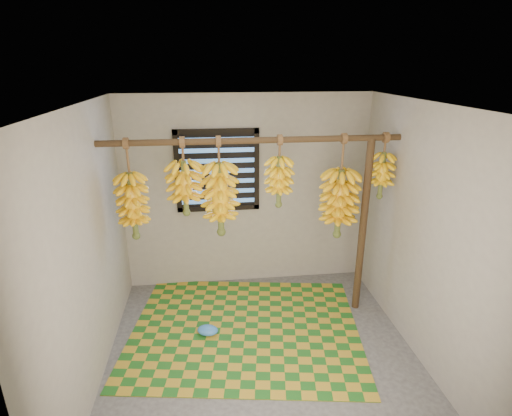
{
  "coord_description": "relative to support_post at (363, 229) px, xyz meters",
  "views": [
    {
      "loc": [
        -0.45,
        -3.16,
        2.71
      ],
      "look_at": [
        0.0,
        0.55,
        1.35
      ],
      "focal_mm": 28.0,
      "sensor_mm": 36.0,
      "label": 1
    }
  ],
  "objects": [
    {
      "name": "window",
      "position": [
        -1.55,
        0.78,
        0.5
      ],
      "size": [
        1.0,
        0.04,
        1.0
      ],
      "color": "black",
      "rests_on": "wall_back"
    },
    {
      "name": "floor",
      "position": [
        -1.2,
        -0.7,
        -1.0
      ],
      "size": [
        3.0,
        3.0,
        0.01
      ],
      "primitive_type": "cube",
      "color": "#434343",
      "rests_on": "ground"
    },
    {
      "name": "banana_bunch_f",
      "position": [
        0.15,
        0.0,
        0.6
      ],
      "size": [
        0.26,
        0.26,
        0.7
      ],
      "color": "brown",
      "rests_on": "hanging_pole"
    },
    {
      "name": "ceiling",
      "position": [
        -1.2,
        -0.7,
        1.4
      ],
      "size": [
        3.0,
        3.0,
        0.01
      ],
      "primitive_type": "cube",
      "color": "silver",
      "rests_on": "wall_back"
    },
    {
      "name": "banana_bunch_c",
      "position": [
        -1.55,
        0.0,
        0.41
      ],
      "size": [
        0.35,
        0.35,
        1.02
      ],
      "color": "brown",
      "rests_on": "hanging_pole"
    },
    {
      "name": "support_post",
      "position": [
        0.0,
        0.0,
        0.0
      ],
      "size": [
        0.08,
        0.08,
        2.0
      ],
      "primitive_type": "cylinder",
      "color": "#432E1B",
      "rests_on": "floor"
    },
    {
      "name": "hanging_pole",
      "position": [
        -1.2,
        0.0,
        1.0
      ],
      "size": [
        3.0,
        0.06,
        0.06
      ],
      "primitive_type": "cylinder",
      "rotation": [
        0.0,
        1.57,
        0.0
      ],
      "color": "#432E1B",
      "rests_on": "wall_left"
    },
    {
      "name": "wall_back",
      "position": [
        -1.2,
        0.8,
        0.2
      ],
      "size": [
        3.0,
        0.01,
        2.4
      ],
      "primitive_type": "cube",
      "color": "gray",
      "rests_on": "floor"
    },
    {
      "name": "plastic_bag",
      "position": [
        -1.73,
        -0.31,
        -0.94
      ],
      "size": [
        0.26,
        0.22,
        0.09
      ],
      "primitive_type": "ellipsoid",
      "rotation": [
        0.0,
        0.0,
        -0.28
      ],
      "color": "#387CD1",
      "rests_on": "woven_mat"
    },
    {
      "name": "wall_right",
      "position": [
        0.3,
        -0.7,
        0.2
      ],
      "size": [
        0.01,
        3.0,
        2.4
      ],
      "primitive_type": "cube",
      "color": "gray",
      "rests_on": "floor"
    },
    {
      "name": "banana_bunch_a",
      "position": [
        -2.42,
        0.0,
        0.37
      ],
      "size": [
        0.31,
        0.31,
        1.02
      ],
      "color": "brown",
      "rests_on": "hanging_pole"
    },
    {
      "name": "woven_mat",
      "position": [
        -1.33,
        -0.26,
        -0.99
      ],
      "size": [
        2.68,
        2.28,
        0.01
      ],
      "primitive_type": "cube",
      "rotation": [
        0.0,
        0.0,
        -0.15
      ],
      "color": "#1E5F1C",
      "rests_on": "floor"
    },
    {
      "name": "banana_bunch_d",
      "position": [
        -0.95,
        0.0,
        0.57
      ],
      "size": [
        0.29,
        0.29,
        0.75
      ],
      "color": "brown",
      "rests_on": "hanging_pole"
    },
    {
      "name": "banana_bunch_e",
      "position": [
        -0.29,
        0.0,
        0.3
      ],
      "size": [
        0.4,
        0.4,
        1.12
      ],
      "color": "brown",
      "rests_on": "hanging_pole"
    },
    {
      "name": "wall_left",
      "position": [
        -2.71,
        -0.7,
        0.2
      ],
      "size": [
        0.01,
        3.0,
        2.4
      ],
      "primitive_type": "cube",
      "color": "gray",
      "rests_on": "floor"
    },
    {
      "name": "banana_bunch_b",
      "position": [
        -1.9,
        0.0,
        0.54
      ],
      "size": [
        0.36,
        0.36,
        0.79
      ],
      "color": "brown",
      "rests_on": "hanging_pole"
    }
  ]
}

